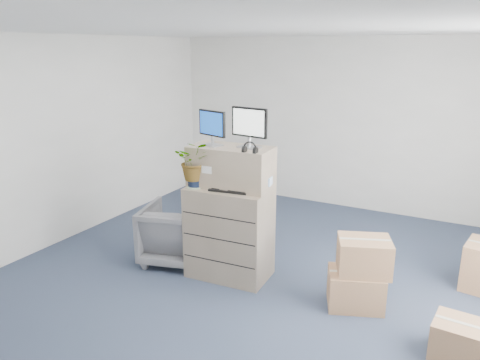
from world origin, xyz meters
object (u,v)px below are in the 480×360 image
(keyboard, at_px, (231,190))
(water_bottle, at_px, (237,176))
(monitor_right, at_px, (249,125))
(filing_cabinet_lower, at_px, (229,232))
(monitor_left, at_px, (212,126))
(potted_plant, at_px, (195,166))
(office_chair, at_px, (177,230))

(keyboard, relative_size, water_bottle, 1.88)
(monitor_right, relative_size, keyboard, 0.97)
(monitor_right, distance_m, water_bottle, 0.61)
(filing_cabinet_lower, height_order, monitor_left, monitor_left)
(keyboard, xyz_separation_m, water_bottle, (-0.02, 0.18, 0.11))
(keyboard, bearing_deg, monitor_left, 152.23)
(keyboard, bearing_deg, monitor_right, 46.65)
(keyboard, height_order, potted_plant, potted_plant)
(filing_cabinet_lower, bearing_deg, potted_plant, -158.96)
(monitor_right, xyz_separation_m, office_chair, (-0.99, -0.06, -1.40))
(keyboard, relative_size, office_chair, 0.57)
(monitor_right, relative_size, office_chair, 0.55)
(monitor_left, bearing_deg, potted_plant, -113.72)
(filing_cabinet_lower, height_order, potted_plant, potted_plant)
(monitor_left, relative_size, monitor_right, 0.88)
(filing_cabinet_lower, height_order, office_chair, filing_cabinet_lower)
(potted_plant, bearing_deg, monitor_left, 49.88)
(monitor_right, bearing_deg, potted_plant, -147.52)
(keyboard, height_order, office_chair, keyboard)
(filing_cabinet_lower, xyz_separation_m, monitor_right, (0.21, 0.09, 1.26))
(monitor_left, bearing_deg, office_chair, -166.25)
(monitor_left, relative_size, water_bottle, 1.60)
(keyboard, bearing_deg, office_chair, 162.90)
(filing_cabinet_lower, xyz_separation_m, potted_plant, (-0.35, -0.16, 0.80))
(monitor_left, bearing_deg, monitor_right, 28.37)
(water_bottle, relative_size, office_chair, 0.31)
(potted_plant, xyz_separation_m, office_chair, (-0.43, 0.19, -0.93))
(monitor_right, height_order, potted_plant, monitor_right)
(keyboard, bearing_deg, filing_cabinet_lower, 118.26)
(filing_cabinet_lower, distance_m, keyboard, 0.57)
(monitor_right, height_order, keyboard, monitor_right)
(monitor_left, xyz_separation_m, office_chair, (-0.56, 0.03, -1.37))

